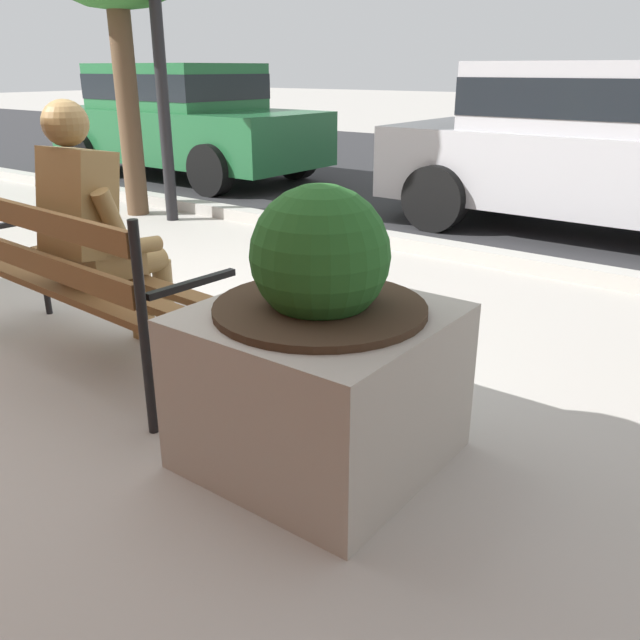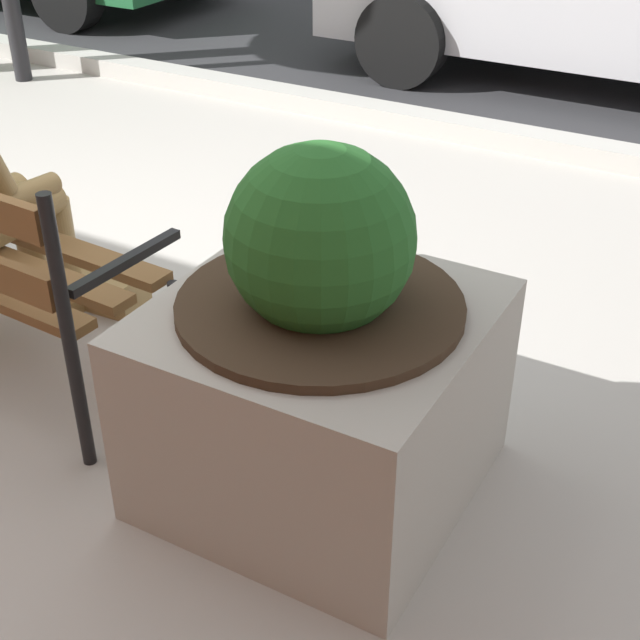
{
  "view_description": "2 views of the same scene",
  "coord_description": "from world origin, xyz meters",
  "views": [
    {
      "loc": [
        3.14,
        -2.1,
        1.51
      ],
      "look_at": [
        1.71,
        -0.21,
        0.6
      ],
      "focal_mm": 37.1,
      "sensor_mm": 36.0,
      "label": 1
    },
    {
      "loc": [
        2.78,
        -2.1,
        1.94
      ],
      "look_at": [
        1.71,
        -0.21,
        0.6
      ],
      "focal_mm": 50.4,
      "sensor_mm": 36.0,
      "label": 2
    }
  ],
  "objects": [
    {
      "name": "concrete_planter",
      "position": [
        1.71,
        -0.21,
        0.44
      ],
      "size": [
        0.91,
        0.91,
        1.12
      ],
      "color": "#A8A399",
      "rests_on": "ground"
    },
    {
      "name": "curb_stone",
      "position": [
        0.0,
        2.9,
        0.06
      ],
      "size": [
        60.0,
        0.2,
        0.12
      ],
      "primitive_type": "cube",
      "color": "#B2AFA8",
      "rests_on": "ground"
    }
  ]
}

